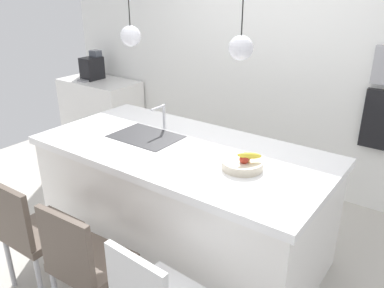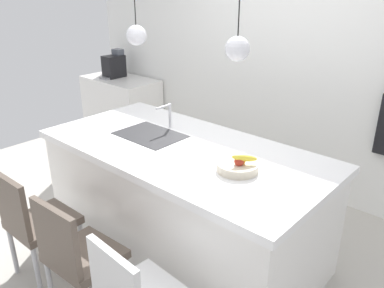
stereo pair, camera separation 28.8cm
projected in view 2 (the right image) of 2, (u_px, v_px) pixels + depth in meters
name	position (u px, v px, depth m)	size (l,w,h in m)	color
floor	(184.00, 245.00, 3.43)	(6.60, 6.60, 0.00)	#BCB7AD
back_wall	(291.00, 68.00, 4.06)	(6.00, 0.10, 2.60)	white
kitchen_island	(183.00, 198.00, 3.25)	(2.33, 1.15, 0.94)	white
sink_basin	(150.00, 135.00, 3.30)	(0.56, 0.40, 0.02)	#2D2D30
faucet	(168.00, 113.00, 3.39)	(0.02, 0.17, 0.22)	silver
fruit_bowl	(238.00, 166.00, 2.66)	(0.29, 0.29, 0.15)	beige
side_counter	(122.00, 109.00, 5.62)	(1.10, 0.60, 0.88)	white
coffee_machine	(114.00, 66.00, 5.45)	(0.20, 0.35, 0.38)	black
chair_near	(34.00, 220.00, 2.90)	(0.43, 0.46, 0.91)	brown
chair_middle	(76.00, 252.00, 2.56)	(0.48, 0.44, 0.90)	brown
pendant_light_left	(136.00, 35.00, 3.05)	(0.16, 0.16, 0.76)	silver
pendant_light_right	(237.00, 48.00, 2.45)	(0.16, 0.16, 0.76)	silver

